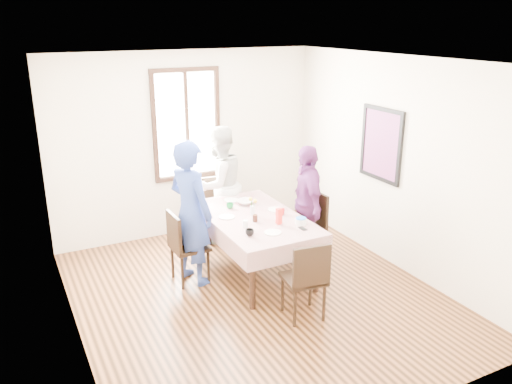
# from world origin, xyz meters

# --- Properties ---
(ground) EXTENTS (4.50, 4.50, 0.00)m
(ground) POSITION_xyz_m (0.00, 0.00, 0.00)
(ground) COLOR black
(ground) RESTS_ON ground
(back_wall) EXTENTS (4.00, 0.00, 4.00)m
(back_wall) POSITION_xyz_m (0.00, 2.25, 1.35)
(back_wall) COLOR #F2E3C5
(back_wall) RESTS_ON ground
(right_wall) EXTENTS (0.00, 4.50, 4.50)m
(right_wall) POSITION_xyz_m (2.00, 0.00, 1.35)
(right_wall) COLOR #F2E3C5
(right_wall) RESTS_ON ground
(window_frame) EXTENTS (1.02, 0.06, 1.62)m
(window_frame) POSITION_xyz_m (0.00, 2.23, 1.65)
(window_frame) COLOR black
(window_frame) RESTS_ON back_wall
(window_pane) EXTENTS (0.90, 0.02, 1.50)m
(window_pane) POSITION_xyz_m (0.00, 2.24, 1.65)
(window_pane) COLOR white
(window_pane) RESTS_ON back_wall
(art_poster) EXTENTS (0.04, 0.76, 0.96)m
(art_poster) POSITION_xyz_m (1.98, 0.30, 1.55)
(art_poster) COLOR red
(art_poster) RESTS_ON right_wall
(dining_table) EXTENTS (0.97, 1.71, 0.75)m
(dining_table) POSITION_xyz_m (0.24, 0.55, 0.38)
(dining_table) COLOR black
(dining_table) RESTS_ON ground
(tablecloth) EXTENTS (1.09, 1.83, 0.01)m
(tablecloth) POSITION_xyz_m (0.24, 0.55, 0.76)
(tablecloth) COLOR #54090E
(tablecloth) RESTS_ON dining_table
(chair_left) EXTENTS (0.43, 0.43, 0.91)m
(chair_left) POSITION_xyz_m (-0.56, 0.71, 0.46)
(chair_left) COLOR black
(chair_left) RESTS_ON ground
(chair_right) EXTENTS (0.43, 0.43, 0.91)m
(chair_right) POSITION_xyz_m (1.05, 0.60, 0.46)
(chair_right) COLOR black
(chair_right) RESTS_ON ground
(chair_far) EXTENTS (0.47, 0.47, 0.91)m
(chair_far) POSITION_xyz_m (0.24, 1.72, 0.46)
(chair_far) COLOR black
(chair_far) RESTS_ON ground
(chair_near) EXTENTS (0.47, 0.47, 0.91)m
(chair_near) POSITION_xyz_m (0.24, -0.62, 0.46)
(chair_near) COLOR black
(chair_near) RESTS_ON ground
(person_left) EXTENTS (0.64, 0.76, 1.79)m
(person_left) POSITION_xyz_m (-0.54, 0.71, 0.89)
(person_left) COLOR navy
(person_left) RESTS_ON ground
(person_far) EXTENTS (0.99, 0.87, 1.70)m
(person_far) POSITION_xyz_m (0.24, 1.70, 0.85)
(person_far) COLOR beige
(person_far) RESTS_ON ground
(person_right) EXTENTS (0.63, 0.99, 1.58)m
(person_right) POSITION_xyz_m (1.03, 0.60, 0.79)
(person_right) COLOR #692A68
(person_right) RESTS_ON ground
(mug_black) EXTENTS (0.13, 0.13, 0.08)m
(mug_black) POSITION_xyz_m (-0.07, 0.04, 0.80)
(mug_black) COLOR black
(mug_black) RESTS_ON tablecloth
(mug_flag) EXTENTS (0.11, 0.11, 0.08)m
(mug_flag) POSITION_xyz_m (0.58, 0.45, 0.80)
(mug_flag) COLOR red
(mug_flag) RESTS_ON tablecloth
(mug_green) EXTENTS (0.09, 0.09, 0.07)m
(mug_green) POSITION_xyz_m (0.10, 0.96, 0.80)
(mug_green) COLOR #0C7226
(mug_green) RESTS_ON tablecloth
(serving_bowl) EXTENTS (0.29, 0.29, 0.06)m
(serving_bowl) POSITION_xyz_m (0.35, 1.01, 0.79)
(serving_bowl) COLOR white
(serving_bowl) RESTS_ON tablecloth
(juice_carton) EXTENTS (0.06, 0.06, 0.19)m
(juice_carton) POSITION_xyz_m (0.40, 0.20, 0.86)
(juice_carton) COLOR red
(juice_carton) RESTS_ON tablecloth
(butter_tub) EXTENTS (0.14, 0.14, 0.07)m
(butter_tub) POSITION_xyz_m (0.63, 0.08, 0.80)
(butter_tub) COLOR white
(butter_tub) RESTS_ON tablecloth
(jam_jar) EXTENTS (0.06, 0.06, 0.09)m
(jam_jar) POSITION_xyz_m (0.18, 0.39, 0.80)
(jam_jar) COLOR black
(jam_jar) RESTS_ON tablecloth
(drinking_glass) EXTENTS (0.06, 0.06, 0.09)m
(drinking_glass) POSITION_xyz_m (-0.01, 0.27, 0.81)
(drinking_glass) COLOR silver
(drinking_glass) RESTS_ON tablecloth
(smartphone) EXTENTS (0.06, 0.12, 0.01)m
(smartphone) POSITION_xyz_m (0.57, -0.07, 0.77)
(smartphone) COLOR black
(smartphone) RESTS_ON tablecloth
(flower_vase) EXTENTS (0.06, 0.06, 0.12)m
(flower_vase) POSITION_xyz_m (0.25, 0.61, 0.82)
(flower_vase) COLOR silver
(flower_vase) RESTS_ON tablecloth
(plate_left) EXTENTS (0.20, 0.20, 0.01)m
(plate_left) POSITION_xyz_m (-0.07, 0.68, 0.77)
(plate_left) COLOR white
(plate_left) RESTS_ON tablecloth
(plate_right) EXTENTS (0.20, 0.20, 0.01)m
(plate_right) POSITION_xyz_m (0.59, 0.63, 0.77)
(plate_right) COLOR white
(plate_right) RESTS_ON tablecloth
(plate_far) EXTENTS (0.20, 0.20, 0.01)m
(plate_far) POSITION_xyz_m (0.24, 1.23, 0.77)
(plate_far) COLOR white
(plate_far) RESTS_ON tablecloth
(plate_near) EXTENTS (0.20, 0.20, 0.01)m
(plate_near) POSITION_xyz_m (0.20, -0.01, 0.77)
(plate_near) COLOR white
(plate_near) RESTS_ON tablecloth
(butter_lid) EXTENTS (0.12, 0.12, 0.01)m
(butter_lid) POSITION_xyz_m (0.63, 0.08, 0.84)
(butter_lid) COLOR blue
(butter_lid) RESTS_ON butter_tub
(flower_bunch) EXTENTS (0.09, 0.09, 0.10)m
(flower_bunch) POSITION_xyz_m (0.25, 0.61, 0.93)
(flower_bunch) COLOR yellow
(flower_bunch) RESTS_ON flower_vase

